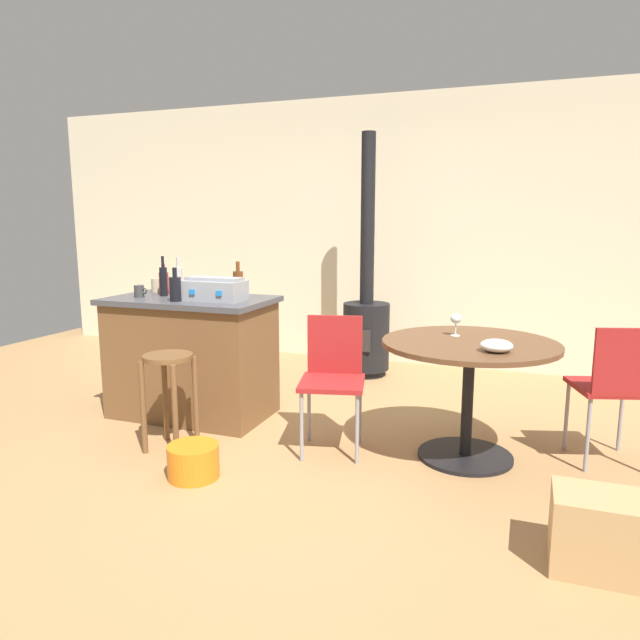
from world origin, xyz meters
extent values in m
plane|color=#A37A4C|center=(0.00, 0.00, 0.00)|extent=(8.80, 8.80, 0.00)
cube|color=beige|center=(0.00, 2.67, 1.35)|extent=(8.00, 0.10, 2.70)
cube|color=brown|center=(-0.96, 0.45, 0.43)|extent=(1.15, 0.65, 0.86)
cube|color=#424247|center=(-0.96, 0.45, 0.88)|extent=(1.21, 0.71, 0.04)
cylinder|color=brown|center=(-0.60, -0.07, 0.30)|extent=(0.04, 0.04, 0.60)
cylinder|color=brown|center=(-0.84, -0.07, 0.30)|extent=(0.04, 0.04, 0.60)
cylinder|color=brown|center=(-0.84, -0.31, 0.30)|extent=(0.04, 0.04, 0.60)
cylinder|color=brown|center=(-0.60, -0.31, 0.30)|extent=(0.04, 0.04, 0.60)
cylinder|color=brown|center=(-0.72, -0.19, 0.61)|extent=(0.31, 0.31, 0.03)
cylinder|color=black|center=(1.09, 0.32, 0.01)|extent=(0.58, 0.58, 0.02)
cylinder|color=black|center=(1.09, 0.32, 0.36)|extent=(0.07, 0.07, 0.71)
cylinder|color=brown|center=(1.09, 0.32, 0.73)|extent=(1.06, 1.06, 0.03)
cube|color=maroon|center=(0.27, 0.13, 0.46)|extent=(0.48, 0.48, 0.03)
cube|color=maroon|center=(0.23, 0.31, 0.66)|extent=(0.36, 0.11, 0.40)
cylinder|color=gray|center=(0.40, 0.33, 0.22)|extent=(0.02, 0.02, 0.44)
cylinder|color=gray|center=(0.07, 0.25, 0.22)|extent=(0.02, 0.02, 0.44)
cylinder|color=gray|center=(0.15, -0.08, 0.22)|extent=(0.02, 0.02, 0.44)
cylinder|color=gray|center=(0.48, 0.00, 0.22)|extent=(0.02, 0.02, 0.44)
cube|color=maroon|center=(1.89, 0.57, 0.47)|extent=(0.50, 0.50, 0.03)
cube|color=maroon|center=(1.95, 0.39, 0.67)|extent=(0.35, 0.13, 0.40)
cylinder|color=gray|center=(1.78, 0.36, 0.23)|extent=(0.02, 0.02, 0.46)
cylinder|color=gray|center=(2.01, 0.78, 0.23)|extent=(0.02, 0.02, 0.46)
cylinder|color=gray|center=(1.68, 0.68, 0.23)|extent=(0.02, 0.02, 0.46)
cylinder|color=black|center=(-0.03, 2.02, 0.03)|extent=(0.37, 0.37, 0.06)
cylinder|color=black|center=(-0.03, 2.02, 0.38)|extent=(0.44, 0.44, 0.63)
cube|color=#2D2826|center=(-0.03, 1.80, 0.38)|extent=(0.20, 0.02, 0.20)
cylinder|color=black|center=(-0.03, 2.02, 1.47)|extent=(0.13, 0.13, 1.56)
cube|color=gray|center=(-0.70, 0.39, 0.97)|extent=(0.43, 0.24, 0.14)
cube|color=gray|center=(-0.70, 0.39, 1.06)|extent=(0.41, 0.14, 0.02)
cube|color=blue|center=(-0.81, 0.26, 0.97)|extent=(0.04, 0.01, 0.04)
cube|color=blue|center=(-0.60, 0.26, 0.97)|extent=(0.04, 0.01, 0.04)
cylinder|color=maroon|center=(-1.26, 0.56, 0.99)|extent=(0.07, 0.07, 0.17)
cylinder|color=maroon|center=(-1.26, 0.56, 1.10)|extent=(0.03, 0.03, 0.07)
cylinder|color=black|center=(-0.94, 0.25, 0.99)|extent=(0.08, 0.08, 0.17)
cylinder|color=black|center=(-0.94, 0.25, 1.11)|extent=(0.03, 0.03, 0.07)
cylinder|color=#B7B2AD|center=(-1.13, 0.58, 1.01)|extent=(0.06, 0.06, 0.21)
cylinder|color=#B7B2AD|center=(-1.13, 0.58, 1.15)|extent=(0.02, 0.02, 0.08)
cylinder|color=black|center=(-1.19, 0.47, 1.01)|extent=(0.06, 0.06, 0.22)
cylinder|color=black|center=(-1.19, 0.47, 1.16)|extent=(0.02, 0.02, 0.08)
cylinder|color=#603314|center=(-0.66, 0.66, 1.00)|extent=(0.08, 0.08, 0.19)
cylinder|color=#603314|center=(-0.66, 0.66, 1.13)|extent=(0.03, 0.03, 0.07)
cylinder|color=tan|center=(-1.39, 0.65, 0.95)|extent=(0.08, 0.08, 0.11)
torus|color=tan|center=(-1.34, 0.65, 0.96)|extent=(0.05, 0.01, 0.05)
cylinder|color=#383838|center=(-1.32, 0.34, 0.95)|extent=(0.07, 0.07, 0.09)
torus|color=#383838|center=(-1.28, 0.34, 0.95)|extent=(0.05, 0.01, 0.05)
cylinder|color=silver|center=(0.98, 0.47, 0.75)|extent=(0.06, 0.06, 0.00)
cylinder|color=silver|center=(0.98, 0.47, 0.79)|extent=(0.01, 0.01, 0.08)
ellipsoid|color=silver|center=(0.98, 0.47, 0.86)|extent=(0.07, 0.07, 0.06)
ellipsoid|color=white|center=(1.26, 0.09, 0.78)|extent=(0.18, 0.18, 0.07)
cube|color=tan|center=(1.75, -0.69, 0.17)|extent=(0.39, 0.29, 0.34)
cylinder|color=orange|center=(-0.35, -0.50, 0.10)|extent=(0.30, 0.30, 0.19)
camera|label=1|loc=(1.42, -3.20, 1.47)|focal=32.45mm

